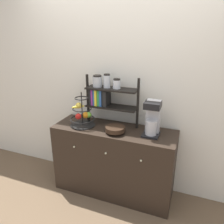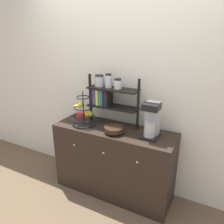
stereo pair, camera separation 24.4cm
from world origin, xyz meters
name	(u,v)px [view 2 (the right image)]	position (x,y,z in m)	size (l,w,h in m)	color
ground_plane	(104,202)	(0.00, 0.00, 0.00)	(12.00, 12.00, 0.00)	brown
wall_back	(125,86)	(0.00, 0.52, 1.30)	(7.00, 0.05, 2.60)	silver
sideboard	(114,161)	(0.00, 0.24, 0.43)	(1.42, 0.49, 0.85)	black
coffee_maker	(151,120)	(0.43, 0.26, 1.04)	(0.17, 0.21, 0.38)	black
fruit_stand	(84,114)	(-0.38, 0.20, 0.98)	(0.29, 0.29, 0.41)	black
wooden_bowl	(114,129)	(0.05, 0.14, 0.89)	(0.22, 0.22, 0.07)	black
shelf_hutch	(107,94)	(-0.15, 0.36, 1.22)	(0.65, 0.20, 0.60)	black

